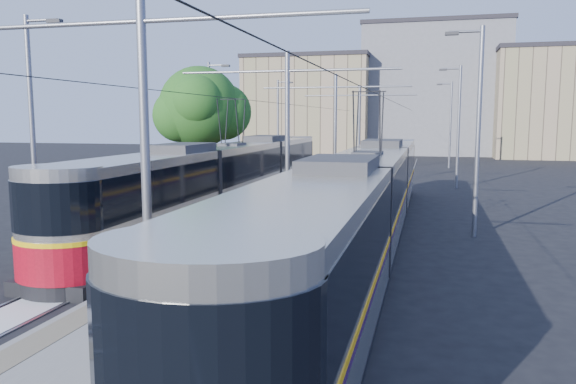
# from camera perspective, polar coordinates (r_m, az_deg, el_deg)

# --- Properties ---
(ground) EXTENTS (160.00, 160.00, 0.00)m
(ground) POSITION_cam_1_polar(r_m,az_deg,el_deg) (16.31, -7.09, -8.81)
(ground) COLOR black
(ground) RESTS_ON ground
(platform) EXTENTS (4.00, 50.00, 0.30)m
(platform) POSITION_cam_1_polar(r_m,az_deg,el_deg) (32.39, 3.87, -0.41)
(platform) COLOR gray
(platform) RESTS_ON ground
(tactile_strip_left) EXTENTS (0.70, 50.00, 0.01)m
(tactile_strip_left) POSITION_cam_1_polar(r_m,az_deg,el_deg) (32.66, 1.37, -0.06)
(tactile_strip_left) COLOR gray
(tactile_strip_left) RESTS_ON platform
(tactile_strip_right) EXTENTS (0.70, 50.00, 0.01)m
(tactile_strip_right) POSITION_cam_1_polar(r_m,az_deg,el_deg) (32.15, 6.42, -0.22)
(tactile_strip_right) COLOR gray
(tactile_strip_right) RESTS_ON platform
(rails) EXTENTS (8.71, 70.00, 0.03)m
(rails) POSITION_cam_1_polar(r_m,az_deg,el_deg) (32.41, 3.87, -0.65)
(rails) COLOR gray
(rails) RESTS_ON ground
(track_arrow) EXTENTS (1.20, 5.00, 0.01)m
(track_arrow) POSITION_cam_1_polar(r_m,az_deg,el_deg) (15.55, -23.96, -10.19)
(track_arrow) COLOR silver
(track_arrow) RESTS_ON ground
(tram_left) EXTENTS (2.43, 28.54, 5.50)m
(tram_left) POSITION_cam_1_polar(r_m,az_deg,el_deg) (27.58, -5.66, 1.47)
(tram_left) COLOR black
(tram_left) RESTS_ON ground
(tram_right) EXTENTS (2.43, 31.65, 5.50)m
(tram_right) POSITION_cam_1_polar(r_m,az_deg,el_deg) (20.28, 8.02, -0.28)
(tram_right) COLOR black
(tram_right) RESTS_ON ground
(catenary) EXTENTS (9.20, 70.00, 7.00)m
(catenary) POSITION_cam_1_polar(r_m,az_deg,el_deg) (29.30, 2.94, 7.35)
(catenary) COLOR gray
(catenary) RESTS_ON platform
(street_lamps) EXTENTS (15.18, 38.22, 8.00)m
(street_lamps) POSITION_cam_1_polar(r_m,az_deg,el_deg) (36.04, 5.08, 6.79)
(street_lamps) COLOR gray
(street_lamps) RESTS_ON ground
(shelter) EXTENTS (0.74, 1.06, 2.17)m
(shelter) POSITION_cam_1_polar(r_m,az_deg,el_deg) (31.03, 5.29, 1.62)
(shelter) COLOR black
(shelter) RESTS_ON platform
(tree) EXTENTS (5.28, 4.88, 7.67)m
(tree) POSITION_cam_1_polar(r_m,az_deg,el_deg) (34.17, -8.35, 8.40)
(tree) COLOR #382314
(tree) RESTS_ON ground
(building_left) EXTENTS (16.32, 12.24, 12.78)m
(building_left) POSITION_cam_1_polar(r_m,az_deg,el_deg) (76.24, 2.33, 8.78)
(building_left) COLOR gray
(building_left) RESTS_ON ground
(building_centre) EXTENTS (18.36, 14.28, 16.79)m
(building_centre) POSITION_cam_1_polar(r_m,az_deg,el_deg) (78.67, 14.62, 9.97)
(building_centre) COLOR slate
(building_centre) RESTS_ON ground
(building_right) EXTENTS (14.28, 10.20, 12.94)m
(building_right) POSITION_cam_1_polar(r_m,az_deg,el_deg) (73.99, 25.60, 8.17)
(building_right) COLOR gray
(building_right) RESTS_ON ground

